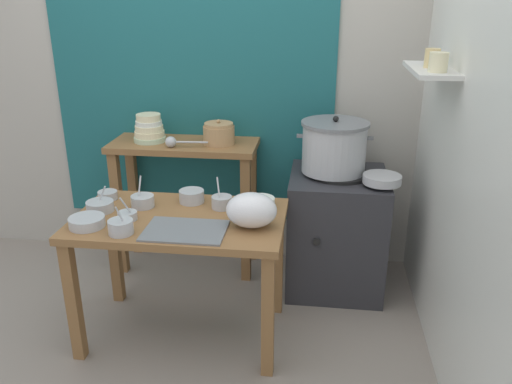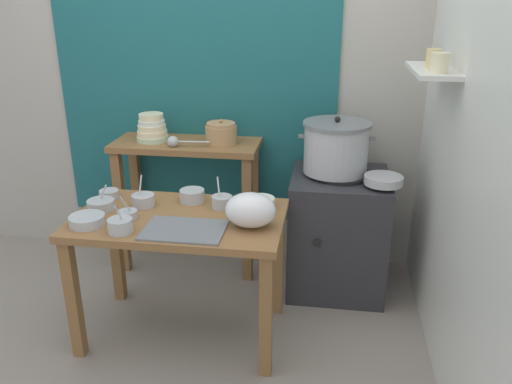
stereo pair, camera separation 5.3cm
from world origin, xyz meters
name	(u,v)px [view 2 (the right image)]	position (x,y,z in m)	size (l,w,h in m)	color
ground_plane	(183,336)	(0.00, 0.00, 0.00)	(9.00, 9.00, 0.00)	gray
wall_back	(231,75)	(0.08, 1.10, 1.30)	(4.40, 0.12, 2.60)	#B2ADA3
wall_right	(468,109)	(1.40, 0.20, 1.30)	(0.30, 3.20, 2.60)	silver
prep_table	(180,235)	(0.00, 0.05, 0.61)	(1.10, 0.66, 0.72)	olive
back_shelf_table	(188,174)	(-0.17, 0.83, 0.68)	(0.96, 0.40, 0.90)	olive
stove_block	(337,231)	(0.84, 0.70, 0.38)	(0.60, 0.61, 0.78)	#2D2D33
steamer_pot	(336,147)	(0.80, 0.72, 0.94)	(0.46, 0.41, 0.35)	#B7BABF
clay_pot	(221,133)	(0.07, 0.83, 0.97)	(0.20, 0.20, 0.16)	tan
bowl_stack_enamel	(152,129)	(-0.40, 0.83, 0.98)	(0.21, 0.21, 0.18)	#B7D1AD
ladle	(175,141)	(-0.21, 0.71, 0.94)	(0.27, 0.07, 0.07)	#B7BABF
serving_tray	(184,230)	(0.08, -0.12, 0.72)	(0.40, 0.28, 0.01)	slate
plastic_bag	(251,210)	(0.39, -0.02, 0.81)	(0.25, 0.20, 0.18)	white
wide_pan	(383,180)	(1.08, 0.54, 0.80)	(0.22, 0.22, 0.05)	#B7BABF
prep_bowl_0	(101,204)	(-0.44, 0.07, 0.75)	(0.15, 0.15, 0.14)	#B7BABF
prep_bowl_1	(87,220)	(-0.43, -0.12, 0.75)	(0.18, 0.18, 0.05)	#B7BABF
prep_bowl_2	(222,201)	(0.20, 0.20, 0.76)	(0.11, 0.11, 0.16)	#B7BABF
prep_bowl_3	(120,225)	(-0.23, -0.18, 0.76)	(0.12, 0.12, 0.15)	#B7BABF
prep_bowl_4	(143,200)	(-0.23, 0.16, 0.76)	(0.13, 0.13, 0.17)	#B7BABF
prep_bowl_5	(260,203)	(0.41, 0.22, 0.75)	(0.16, 0.16, 0.06)	silver
prep_bowl_6	(192,195)	(0.02, 0.26, 0.76)	(0.14, 0.14, 0.07)	#B7BABF
prep_bowl_7	(109,194)	(-0.47, 0.25, 0.75)	(0.11, 0.11, 0.05)	#B7BABF
prep_bowl_8	(128,214)	(-0.25, -0.01, 0.74)	(0.10, 0.10, 0.13)	#B7BABF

